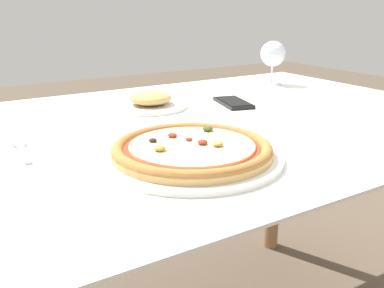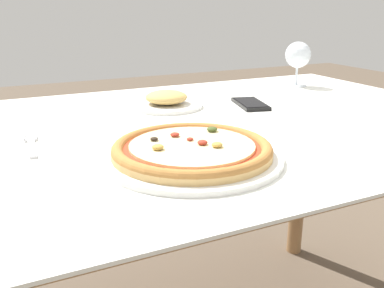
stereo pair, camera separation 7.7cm
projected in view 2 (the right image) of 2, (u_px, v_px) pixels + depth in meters
The scene contains 6 objects.
dining_table at pixel (228, 152), 1.09m from camera, with size 1.34×0.96×0.74m.
pizza_plate at pixel (192, 151), 0.78m from camera, with size 0.33×0.33×0.04m.
fork at pixel (32, 144), 0.87m from camera, with size 0.03×0.17×0.00m.
wine_glass_far_left at pixel (298, 56), 1.46m from camera, with size 0.09×0.09×0.15m.
cell_phone at pixel (250, 104), 1.20m from camera, with size 0.10×0.16×0.01m.
side_plate at pixel (166, 101), 1.18m from camera, with size 0.20×0.20×0.05m.
Camera 2 is at (-0.52, -0.89, 1.01)m, focal length 40.00 mm.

